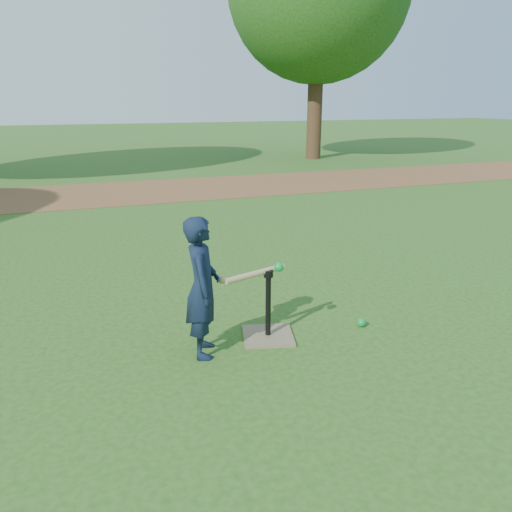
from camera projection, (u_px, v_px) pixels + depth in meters
name	position (u px, v px, depth m)	size (l,w,h in m)	color
ground	(259.00, 334.00, 4.39)	(80.00, 80.00, 0.00)	#285116
dirt_strip	(141.00, 191.00, 11.10)	(24.00, 3.00, 0.01)	brown
child	(202.00, 287.00, 3.91)	(0.42, 0.27, 1.14)	#101B31
wiffle_ball_ground	(361.00, 322.00, 4.53)	(0.08, 0.08, 0.08)	#0D9134
batting_tee	(268.00, 325.00, 4.31)	(0.53, 0.53, 0.61)	#7B6B4E
swing_action	(257.00, 273.00, 4.09)	(0.63, 0.24, 0.12)	tan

